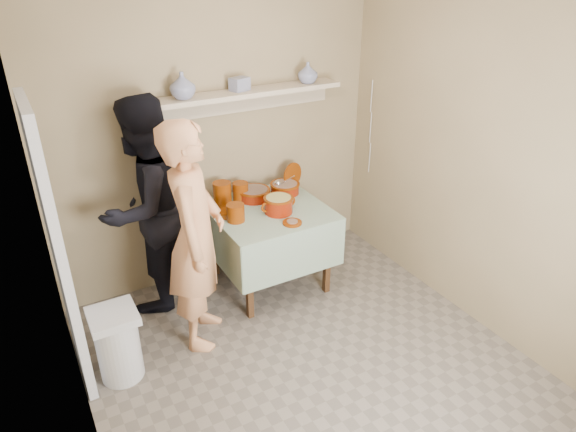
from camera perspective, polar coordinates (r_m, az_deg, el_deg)
ground at (r=3.89m, az=3.66°, el=-17.62°), size 3.50×3.50×0.00m
tile_panel at (r=3.67m, az=-24.18°, el=-3.65°), size 0.06×0.70×2.00m
plate_stack_a at (r=4.52m, az=-7.32°, el=2.45°), size 0.16×0.16×0.21m
plate_stack_b at (r=4.60m, az=-5.30°, el=2.72°), size 0.14×0.14×0.17m
bowl_stack at (r=4.24m, az=-5.84°, el=0.37°), size 0.15×0.15×0.15m
empty_bowl at (r=4.35m, az=-6.54°, el=0.32°), size 0.17×0.17×0.05m
propped_lid at (r=4.84m, az=0.51°, el=4.59°), size 0.23×0.11×0.24m
vase_right at (r=4.66m, az=2.21°, el=15.62°), size 0.21×0.21×0.18m
vase_left at (r=4.19m, az=-11.65°, el=14.02°), size 0.25×0.25×0.21m
ceramic_box at (r=4.40m, az=-5.41°, el=14.38°), size 0.18×0.15×0.11m
person_cook at (r=3.80m, az=-10.23°, el=-2.35°), size 0.68×0.77×1.78m
person_helper at (r=4.30m, az=-15.45°, el=0.96°), size 1.12×1.05×1.82m
room_shell at (r=2.99m, az=4.56°, el=4.97°), size 3.04×3.54×2.62m
serving_table at (r=4.51m, az=-2.19°, el=-0.54°), size 0.97×0.97×0.76m
cazuela_meat_a at (r=4.62m, az=-3.80°, el=2.55°), size 0.30×0.30×0.10m
cazuela_meat_b at (r=4.73m, az=-0.35°, el=3.21°), size 0.28×0.28×0.10m
ladle at (r=4.68m, az=-1.06°, el=3.65°), size 0.08×0.26×0.19m
cazuela_rice at (r=4.35m, az=-1.07°, el=1.40°), size 0.33×0.25×0.14m
front_plate at (r=4.20m, az=0.47°, el=-0.72°), size 0.16×0.16×0.03m
wall_shelf at (r=4.44m, az=-5.28°, el=13.17°), size 1.80×0.25×0.21m
trash_bin at (r=3.91m, az=-18.37°, el=-13.38°), size 0.32×0.32×0.56m
electrical_cord at (r=5.06m, az=9.16°, el=9.67°), size 0.01×0.05×0.90m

